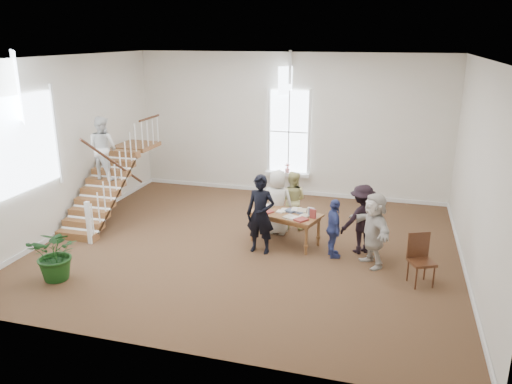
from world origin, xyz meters
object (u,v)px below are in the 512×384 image
(elderly_woman, at_px, (277,202))
(person_yellow, at_px, (292,200))
(library_table, at_px, (286,216))
(woman_cluster_c, at_px, (374,230))
(floor_plant, at_px, (57,254))
(police_officer, at_px, (261,214))
(woman_cluster_a, at_px, (334,229))
(side_chair, at_px, (420,255))
(woman_cluster_b, at_px, (362,219))

(elderly_woman, height_order, person_yellow, elderly_woman)
(library_table, distance_m, woman_cluster_c, 2.24)
(person_yellow, relative_size, floor_plant, 1.33)
(person_yellow, bearing_deg, police_officer, 81.20)
(elderly_woman, bearing_deg, woman_cluster_a, 148.03)
(side_chair, bearing_deg, person_yellow, 118.65)
(elderly_woman, xyz_separation_m, person_yellow, (0.30, 0.50, -0.07))
(person_yellow, bearing_deg, elderly_woman, 63.11)
(library_table, relative_size, elderly_woman, 1.11)
(person_yellow, bearing_deg, side_chair, 147.66)
(police_officer, distance_m, elderly_woman, 1.26)
(library_table, xyz_separation_m, woman_cluster_b, (1.83, -0.01, 0.11))
(person_yellow, relative_size, side_chair, 1.44)
(elderly_woman, bearing_deg, police_officer, 87.02)
(elderly_woman, distance_m, floor_plant, 5.41)
(elderly_woman, distance_m, side_chair, 3.97)
(woman_cluster_b, bearing_deg, floor_plant, -10.01)
(library_table, height_order, elderly_woman, elderly_woman)
(floor_plant, bearing_deg, police_officer, 34.06)
(person_yellow, height_order, woman_cluster_c, woman_cluster_c)
(woman_cluster_b, xyz_separation_m, floor_plant, (-6.07, -3.17, -0.25))
(woman_cluster_b, bearing_deg, woman_cluster_a, -0.75)
(woman_cluster_a, distance_m, woman_cluster_b, 0.76)
(police_officer, height_order, floor_plant, police_officer)
(woman_cluster_b, bearing_deg, side_chair, 98.49)
(person_yellow, xyz_separation_m, side_chair, (3.20, -2.36, -0.17))
(woman_cluster_a, height_order, side_chair, woman_cluster_a)
(elderly_woman, bearing_deg, floor_plant, 46.09)
(floor_plant, bearing_deg, person_yellow, 45.90)
(library_table, bearing_deg, elderly_woman, 138.71)
(elderly_woman, bearing_deg, side_chair, 153.60)
(library_table, distance_m, woman_cluster_a, 1.32)
(police_officer, xyz_separation_m, elderly_woman, (0.10, 1.25, -0.10))
(woman_cluster_b, relative_size, side_chair, 1.54)
(woman_cluster_a, xyz_separation_m, woman_cluster_b, (0.60, 0.45, 0.13))
(woman_cluster_c, relative_size, floor_plant, 1.45)
(woman_cluster_c, bearing_deg, floor_plant, -100.32)
(person_yellow, bearing_deg, library_table, 97.93)
(woman_cluster_a, xyz_separation_m, floor_plant, (-5.47, -2.72, -0.12))
(woman_cluster_b, relative_size, woman_cluster_c, 0.98)
(police_officer, bearing_deg, elderly_woman, 90.76)
(woman_cluster_a, bearing_deg, police_officer, 75.14)
(woman_cluster_b, distance_m, side_chair, 1.81)
(person_yellow, bearing_deg, floor_plant, 49.97)
(police_officer, height_order, woman_cluster_a, police_officer)
(elderly_woman, relative_size, woman_cluster_a, 1.21)
(elderly_woman, distance_m, woman_cluster_a, 1.94)
(police_officer, relative_size, floor_plant, 1.61)
(woman_cluster_a, height_order, floor_plant, woman_cluster_a)
(woman_cluster_a, relative_size, woman_cluster_b, 0.84)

